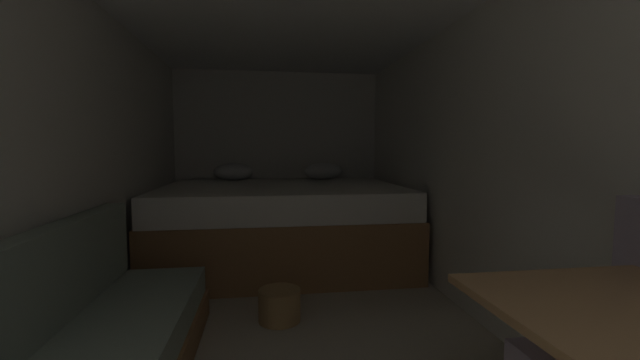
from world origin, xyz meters
The scene contains 7 objects.
ground_plane centered at (0.00, 2.10, 0.00)m, with size 7.19×7.19×0.00m, color #A39984.
wall_back centered at (0.00, 4.72, 1.06)m, with size 2.59×0.05×2.12m, color silver.
wall_left centered at (-1.27, 2.10, 1.06)m, with size 0.05×5.19×2.12m, color silver.
wall_right centered at (1.27, 2.10, 1.06)m, with size 0.05×5.19×2.12m, color silver.
bed centered at (0.00, 3.75, 0.41)m, with size 2.37×1.82×1.00m.
dinette_table centered at (0.80, 0.65, 0.66)m, with size 0.75×0.65×0.76m.
wicker_basket centered at (-0.09, 2.37, 0.11)m, with size 0.29×0.29×0.22m.
Camera 1 is at (-0.18, -0.21, 1.17)m, focal length 21.81 mm.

